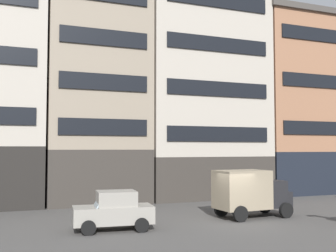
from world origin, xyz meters
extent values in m
plane|color=#4C4947|center=(0.00, 0.00, 0.00)|extent=(120.00, 120.00, 0.00)
cube|color=#38332D|center=(-5.24, 11.50, 1.88)|extent=(7.09, 6.76, 3.75)
cube|color=gray|center=(-5.24, 11.50, 9.79)|extent=(7.09, 6.76, 12.08)
cube|color=black|center=(-5.24, 8.05, 5.26)|extent=(5.95, 0.12, 1.10)
cube|color=black|center=(-5.24, 8.05, 8.28)|extent=(5.95, 0.12, 1.10)
cube|color=black|center=(-5.24, 8.05, 11.30)|extent=(5.95, 0.12, 1.10)
cube|color=#38332D|center=(3.38, 11.50, 1.61)|extent=(9.85, 6.76, 3.22)
cube|color=#B7AD9E|center=(3.38, 11.50, 9.95)|extent=(9.85, 6.76, 13.46)
cube|color=black|center=(3.38, 8.05, 4.90)|extent=(8.27, 0.12, 1.10)
cube|color=black|center=(3.38, 8.05, 8.27)|extent=(8.27, 0.12, 1.10)
cube|color=black|center=(3.38, 8.05, 11.63)|extent=(8.27, 0.12, 1.10)
cube|color=black|center=(3.38, 8.05, 15.00)|extent=(8.27, 0.12, 1.10)
cube|color=black|center=(12.51, 11.50, 1.78)|extent=(8.12, 6.76, 3.56)
cube|color=#9E6B4C|center=(12.51, 11.50, 9.41)|extent=(8.12, 6.76, 11.71)
cube|color=#47423D|center=(12.51, 11.50, 15.52)|extent=(8.62, 7.26, 0.50)
cube|color=black|center=(12.51, 8.05, 5.51)|extent=(6.82, 0.12, 1.10)
cube|color=black|center=(12.51, 8.05, 9.41)|extent=(6.82, 0.12, 1.10)
cube|color=black|center=(12.51, 8.05, 13.31)|extent=(6.82, 0.12, 1.10)
cube|color=black|center=(2.84, 1.17, 1.27)|extent=(1.49, 1.77, 1.50)
cube|color=black|center=(3.53, 1.21, 0.97)|extent=(0.98, 1.49, 0.80)
cube|color=gray|center=(1.04, 1.08, 1.57)|extent=(2.90, 2.05, 2.10)
cube|color=silver|center=(3.28, 1.20, 1.52)|extent=(0.26, 1.37, 0.64)
cylinder|color=black|center=(3.23, 2.14, 0.42)|extent=(0.85, 0.26, 0.84)
cylinder|color=black|center=(3.33, 0.25, 0.42)|extent=(0.85, 0.26, 0.84)
cylinder|color=black|center=(0.24, 1.99, 0.42)|extent=(0.85, 0.26, 0.84)
cylinder|color=black|center=(0.34, 0.09, 0.42)|extent=(0.85, 0.26, 0.84)
cube|color=gray|center=(-6.37, 0.35, 0.73)|extent=(3.83, 1.92, 0.80)
cube|color=gray|center=(-6.22, 0.34, 1.48)|extent=(1.92, 1.59, 0.70)
cube|color=silver|center=(-7.07, 0.42, 1.35)|extent=(0.45, 1.34, 0.56)
cylinder|color=black|center=(-7.64, -0.38, 0.33)|extent=(0.67, 0.24, 0.66)
cylinder|color=black|center=(-7.49, 1.30, 0.33)|extent=(0.67, 0.24, 0.66)
cylinder|color=black|center=(-5.25, -0.59, 0.33)|extent=(0.67, 0.24, 0.66)
cylinder|color=black|center=(-5.10, 1.09, 0.33)|extent=(0.67, 0.24, 0.66)
camera|label=1|loc=(-10.73, -18.43, 3.83)|focal=43.09mm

